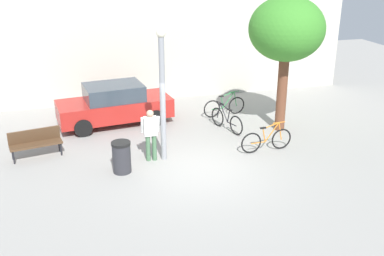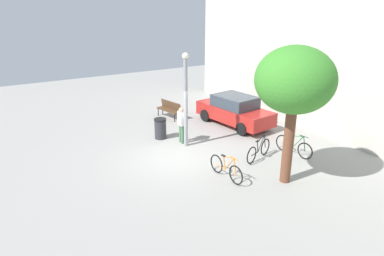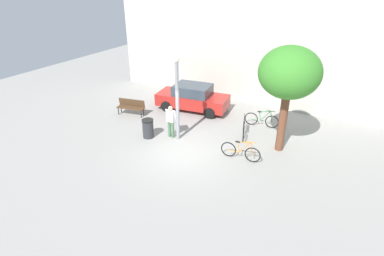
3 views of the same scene
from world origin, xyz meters
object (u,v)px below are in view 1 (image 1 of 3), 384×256
lamppost (162,91)px  parked_car_red (114,104)px  bicycle_green (225,106)px  bicycle_orange (267,140)px  park_bench (35,141)px  trash_bin (122,157)px  plaza_tree (287,30)px  person_by_lamppost (151,132)px  bicycle_black (227,120)px

lamppost → parked_car_red: size_ratio=0.94×
lamppost → bicycle_green: (3.19, 3.36, -1.86)m
parked_car_red → bicycle_orange: bearing=-40.5°
park_bench → trash_bin: (2.51, -1.80, -0.06)m
bicycle_green → lamppost: bearing=-133.5°
trash_bin → plaza_tree: bearing=18.0°
person_by_lamppost → bicycle_black: 3.67m
park_bench → bicycle_black: (6.63, 0.61, -0.16)m
park_bench → parked_car_red: size_ratio=0.38×
plaza_tree → bicycle_black: (-1.92, 0.44, -3.25)m
bicycle_black → trash_bin: size_ratio=1.80×
plaza_tree → trash_bin: (-6.04, -1.96, -3.15)m
bicycle_orange → lamppost: bearing=175.1°
person_by_lamppost → park_bench: 3.73m
plaza_tree → parked_car_red: size_ratio=1.09×
bicycle_black → parked_car_red: 4.26m
park_bench → trash_bin: bearing=-35.6°
plaza_tree → parked_car_red: plaza_tree is taller
parked_car_red → bicycle_green: bearing=-2.8°
trash_bin → lamppost: bearing=22.4°
lamppost → person_by_lamppost: bearing=179.1°
person_by_lamppost → parked_car_red: (-0.74, 3.56, -0.19)m
lamppost → park_bench: bearing=162.6°
person_by_lamppost → parked_car_red: size_ratio=0.38×
plaza_tree → bicycle_black: bearing=167.0°
parked_car_red → trash_bin: parked_car_red is taller
lamppost → bicycle_orange: bearing=-4.9°
person_by_lamppost → bicycle_orange: (3.78, -0.30, -0.58)m
person_by_lamppost → parked_car_red: 3.64m
lamppost → parked_car_red: 4.02m
plaza_tree → person_by_lamppost: bearing=-164.7°
lamppost → bicycle_green: 4.99m
person_by_lamppost → bicycle_green: 4.94m
person_by_lamppost → plaza_tree: size_ratio=0.35×
plaza_tree → bicycle_black: plaza_tree is taller
plaza_tree → trash_bin: size_ratio=4.99×
trash_bin → bicycle_black: bearing=30.3°
plaza_tree → bicycle_orange: size_ratio=2.65×
bicycle_orange → bicycle_black: size_ratio=1.05×
bicycle_orange → bicycle_black: bearing=107.0°
park_bench → bicycle_black: bicycle_black is taller
person_by_lamppost → bicycle_black: person_by_lamppost is taller
bicycle_orange → bicycle_green: (-0.20, 3.65, 0.00)m
lamppost → park_bench: size_ratio=2.47×
parked_car_red → trash_bin: (-0.25, -4.14, -0.29)m
person_by_lamppost → bicycle_black: size_ratio=0.97×
lamppost → trash_bin: size_ratio=4.27×
bicycle_black → parked_car_red: (-3.87, 1.73, 0.39)m
plaza_tree → bicycle_green: size_ratio=2.66×
bicycle_green → bicycle_black: (-0.45, -1.52, 0.00)m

